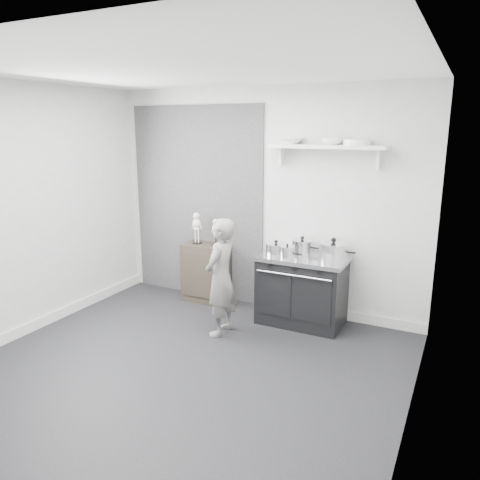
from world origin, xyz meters
name	(u,v)px	position (x,y,z in m)	size (l,w,h in m)	color
ground	(186,366)	(0.00, 0.00, 0.00)	(4.00, 4.00, 0.00)	black
room_shell	(182,194)	(-0.09, 0.15, 1.64)	(4.02, 3.62, 2.71)	#B5B5B2
wall_shelf	(327,148)	(0.80, 1.68, 2.01)	(1.30, 0.26, 0.24)	silver
stove	(302,289)	(0.64, 1.48, 0.41)	(1.01, 0.63, 0.81)	black
side_cabinet	(206,273)	(-0.72, 1.61, 0.38)	(0.58, 0.34, 0.76)	black
child	(221,277)	(-0.06, 0.81, 0.65)	(0.47, 0.31, 1.30)	slate
pot_front_left	(276,249)	(0.35, 1.37, 0.88)	(0.32, 0.23, 0.18)	silver
pot_back_left	(302,246)	(0.57, 1.63, 0.88)	(0.33, 0.25, 0.19)	silver
pot_back_right	(333,250)	(0.95, 1.58, 0.89)	(0.42, 0.33, 0.22)	silver
pot_front_center	(287,252)	(0.51, 1.31, 0.88)	(0.25, 0.16, 0.17)	silver
skeleton_full	(197,226)	(-0.85, 1.61, 0.99)	(0.13, 0.08, 0.47)	beige
skeleton_torso	(216,230)	(-0.57, 1.61, 0.96)	(0.11, 0.07, 0.40)	beige
bowl_large	(290,141)	(0.37, 1.67, 2.08)	(0.29, 0.29, 0.07)	white
bowl_small	(332,142)	(0.86, 1.67, 2.07)	(0.22, 0.22, 0.07)	white
plate_stack	(357,142)	(1.13, 1.67, 2.07)	(0.28, 0.28, 0.06)	white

